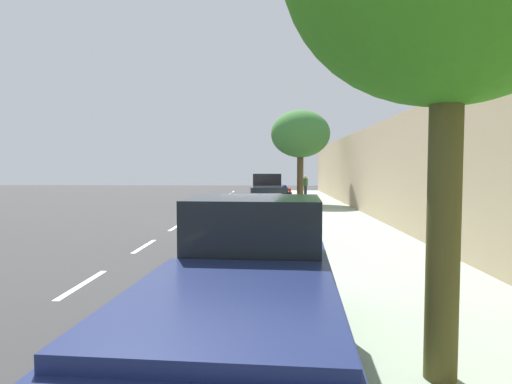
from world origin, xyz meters
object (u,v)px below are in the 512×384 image
(parked_sedan_silver_farthest, at_px, (270,188))
(street_tree_mid_block, at_px, (300,134))
(parked_pickup_dark_blue_nearest, at_px, (248,292))
(pedestrian_on_phone, at_px, (305,184))
(parked_sedan_white_mid, at_px, (268,204))
(parked_suv_red_far, at_px, (268,189))
(cyclist_with_backpack, at_px, (285,200))
(bicycle_at_curb, at_px, (279,213))
(fire_hydrant, at_px, (290,194))
(parked_sedan_black_second, at_px, (258,221))

(parked_sedan_silver_farthest, height_order, street_tree_mid_block, street_tree_mid_block)
(parked_pickup_dark_blue_nearest, relative_size, pedestrian_on_phone, 3.36)
(parked_pickup_dark_blue_nearest, distance_m, parked_sedan_white_mid, 13.90)
(parked_sedan_white_mid, relative_size, parked_sedan_silver_farthest, 1.01)
(parked_suv_red_far, bearing_deg, cyclist_with_backpack, -84.78)
(parked_sedan_silver_farthest, xyz_separation_m, bicycle_at_curb, (0.50, -15.80, -0.38))
(parked_pickup_dark_blue_nearest, bearing_deg, parked_suv_red_far, 89.93)
(cyclist_with_backpack, distance_m, street_tree_mid_block, 9.84)
(bicycle_at_curb, distance_m, cyclist_with_backpack, 0.80)
(parked_pickup_dark_blue_nearest, distance_m, parked_sedan_silver_farthest, 29.40)
(parked_suv_red_far, xyz_separation_m, cyclist_with_backpack, (0.79, -8.70, -0.03))
(parked_sedan_white_mid, bearing_deg, fire_hydrant, 82.70)
(street_tree_mid_block, height_order, fire_hydrant, street_tree_mid_block)
(cyclist_with_backpack, xyz_separation_m, street_tree_mid_block, (1.24, 9.13, 3.45))
(cyclist_with_backpack, height_order, street_tree_mid_block, street_tree_mid_block)
(parked_pickup_dark_blue_nearest, height_order, parked_sedan_black_second, parked_pickup_dark_blue_nearest)
(bicycle_at_curb, height_order, pedestrian_on_phone, pedestrian_on_phone)
(parked_sedan_white_mid, bearing_deg, parked_suv_red_far, 90.65)
(parked_sedan_white_mid, relative_size, parked_suv_red_far, 0.95)
(cyclist_with_backpack, bearing_deg, parked_suv_red_far, 95.22)
(cyclist_with_backpack, bearing_deg, pedestrian_on_phone, 82.48)
(pedestrian_on_phone, bearing_deg, cyclist_with_backpack, -97.52)
(parked_sedan_silver_farthest, bearing_deg, cyclist_with_backpack, -87.46)
(bicycle_at_curb, bearing_deg, pedestrian_on_phone, 81.46)
(parked_sedan_black_second, xyz_separation_m, street_tree_mid_block, (2.20, 14.34, 3.69))
(parked_sedan_black_second, relative_size, street_tree_mid_block, 0.77)
(parked_sedan_black_second, distance_m, parked_suv_red_far, 13.92)
(fire_hydrant, bearing_deg, parked_sedan_black_second, -95.57)
(parked_pickup_dark_blue_nearest, bearing_deg, parked_sedan_white_mid, 89.52)
(pedestrian_on_phone, distance_m, fire_hydrant, 4.75)
(cyclist_with_backpack, xyz_separation_m, pedestrian_on_phone, (2.12, 16.03, 0.04))
(parked_suv_red_far, relative_size, fire_hydrant, 5.64)
(bicycle_at_curb, bearing_deg, parked_suv_red_far, 93.99)
(parked_sedan_black_second, distance_m, parked_sedan_white_mid, 5.99)
(fire_hydrant, bearing_deg, street_tree_mid_block, -76.65)
(parked_sedan_black_second, relative_size, parked_suv_red_far, 0.95)
(street_tree_mid_block, height_order, pedestrian_on_phone, street_tree_mid_block)
(street_tree_mid_block, bearing_deg, parked_sedan_white_mid, -103.11)
(parked_sedan_black_second, distance_m, street_tree_mid_block, 14.97)
(parked_sedan_silver_farthest, xyz_separation_m, street_tree_mid_block, (1.97, -7.14, 3.69))
(parked_sedan_silver_farthest, bearing_deg, bicycle_at_curb, -88.19)
(parked_sedan_silver_farthest, relative_size, street_tree_mid_block, 0.76)
(parked_sedan_silver_farthest, distance_m, pedestrian_on_phone, 2.86)
(parked_sedan_white_mid, xyz_separation_m, pedestrian_on_phone, (2.82, 15.26, 0.27))
(parked_pickup_dark_blue_nearest, distance_m, parked_suv_red_far, 21.83)
(parked_pickup_dark_blue_nearest, distance_m, pedestrian_on_phone, 29.31)
(parked_sedan_black_second, bearing_deg, bicycle_at_curb, 82.59)
(parked_sedan_black_second, distance_m, bicycle_at_curb, 5.74)
(cyclist_with_backpack, relative_size, street_tree_mid_block, 0.28)
(parked_sedan_silver_farthest, distance_m, cyclist_with_backpack, 16.28)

